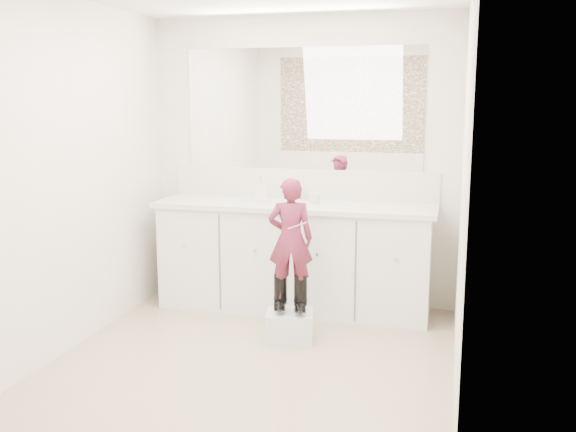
# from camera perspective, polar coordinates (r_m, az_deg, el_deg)

# --- Properties ---
(floor) EXTENTS (3.00, 3.00, 0.00)m
(floor) POSITION_cam_1_polar(r_m,az_deg,el_deg) (4.31, -3.52, -13.19)
(floor) COLOR #837256
(floor) RESTS_ON ground
(wall_back) EXTENTS (2.60, 0.00, 2.60)m
(wall_back) POSITION_cam_1_polar(r_m,az_deg,el_deg) (5.42, 1.29, 4.83)
(wall_back) COLOR beige
(wall_back) RESTS_ON floor
(wall_front) EXTENTS (2.60, 0.00, 2.60)m
(wall_front) POSITION_cam_1_polar(r_m,az_deg,el_deg) (2.63, -14.06, -1.39)
(wall_front) COLOR beige
(wall_front) RESTS_ON floor
(wall_left) EXTENTS (0.00, 3.00, 3.00)m
(wall_left) POSITION_cam_1_polar(r_m,az_deg,el_deg) (4.57, -19.42, 3.21)
(wall_left) COLOR beige
(wall_left) RESTS_ON floor
(wall_right) EXTENTS (0.00, 3.00, 3.00)m
(wall_right) POSITION_cam_1_polar(r_m,az_deg,el_deg) (3.79, 15.31, 2.08)
(wall_right) COLOR beige
(wall_right) RESTS_ON floor
(vanity_cabinet) EXTENTS (2.20, 0.55, 0.85)m
(vanity_cabinet) POSITION_cam_1_polar(r_m,az_deg,el_deg) (5.29, 0.57, -3.83)
(vanity_cabinet) COLOR silver
(vanity_cabinet) RESTS_ON floor
(countertop) EXTENTS (2.28, 0.58, 0.04)m
(countertop) POSITION_cam_1_polar(r_m,az_deg,el_deg) (5.19, 0.54, 0.90)
(countertop) COLOR beige
(countertop) RESTS_ON vanity_cabinet
(backsplash) EXTENTS (2.28, 0.03, 0.25)m
(backsplash) POSITION_cam_1_polar(r_m,az_deg,el_deg) (5.43, 1.25, 2.87)
(backsplash) COLOR beige
(backsplash) RESTS_ON countertop
(mirror) EXTENTS (2.00, 0.02, 1.00)m
(mirror) POSITION_cam_1_polar(r_m,az_deg,el_deg) (5.39, 1.28, 9.48)
(mirror) COLOR white
(mirror) RESTS_ON wall_back
(dot_panel) EXTENTS (2.00, 0.01, 1.20)m
(dot_panel) POSITION_cam_1_polar(r_m,az_deg,el_deg) (2.58, -14.39, 8.47)
(dot_panel) COLOR #472819
(dot_panel) RESTS_ON wall_front
(faucet) EXTENTS (0.08, 0.08, 0.10)m
(faucet) POSITION_cam_1_polar(r_m,az_deg,el_deg) (5.33, 0.97, 1.93)
(faucet) COLOR silver
(faucet) RESTS_ON countertop
(cup) EXTENTS (0.10, 0.10, 0.08)m
(cup) POSITION_cam_1_polar(r_m,az_deg,el_deg) (5.19, 2.41, 1.60)
(cup) COLOR beige
(cup) RESTS_ON countertop
(soap_bottle) EXTENTS (0.13, 0.13, 0.21)m
(soap_bottle) POSITION_cam_1_polar(r_m,az_deg,el_deg) (5.28, -2.50, 2.44)
(soap_bottle) COLOR beige
(soap_bottle) RESTS_ON countertop
(step_stool) EXTENTS (0.38, 0.34, 0.21)m
(step_stool) POSITION_cam_1_polar(r_m,az_deg,el_deg) (4.70, 0.16, -9.75)
(step_stool) COLOR silver
(step_stool) RESTS_ON floor
(boot_left) EXTENTS (0.14, 0.20, 0.28)m
(boot_left) POSITION_cam_1_polar(r_m,az_deg,el_deg) (4.66, -0.68, -6.78)
(boot_left) COLOR black
(boot_left) RESTS_ON step_stool
(boot_right) EXTENTS (0.14, 0.20, 0.28)m
(boot_right) POSITION_cam_1_polar(r_m,az_deg,el_deg) (4.62, 1.13, -6.92)
(boot_right) COLOR black
(boot_right) RESTS_ON step_stool
(toddler) EXTENTS (0.35, 0.27, 0.87)m
(toddler) POSITION_cam_1_polar(r_m,az_deg,el_deg) (4.54, 0.22, -2.03)
(toddler) COLOR #A9345C
(toddler) RESTS_ON step_stool
(toothbrush) EXTENTS (0.14, 0.04, 0.06)m
(toothbrush) POSITION_cam_1_polar(r_m,az_deg,el_deg) (4.42, 0.84, -0.86)
(toothbrush) COLOR #D45295
(toothbrush) RESTS_ON toddler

